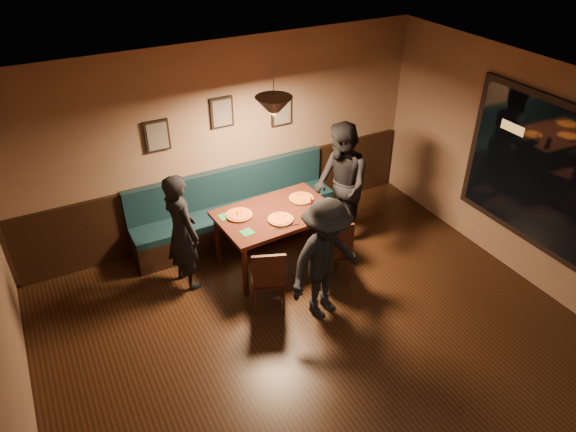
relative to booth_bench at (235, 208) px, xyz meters
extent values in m
plane|color=black|center=(0.00, -3.20, -0.50)|extent=(7.00, 7.00, 0.00)
plane|color=silver|center=(0.00, -3.20, 2.30)|extent=(7.00, 7.00, 0.00)
plane|color=#8C704F|center=(0.00, 0.30, 0.90)|extent=(6.00, 0.00, 6.00)
plane|color=#8C704F|center=(-3.00, -3.20, 0.90)|extent=(0.00, 7.00, 7.00)
cube|color=black|center=(0.00, 0.27, 0.00)|extent=(5.88, 0.06, 1.00)
cube|color=black|center=(2.96, -2.70, 1.00)|extent=(0.06, 2.56, 1.86)
plane|color=black|center=(2.93, -2.70, 1.00)|extent=(0.00, 2.40, 2.40)
cube|color=black|center=(-0.90, 0.27, 1.20)|extent=(0.32, 0.04, 0.42)
cube|color=black|center=(0.00, 0.27, 1.35)|extent=(0.32, 0.04, 0.42)
cube|color=black|center=(0.90, 0.27, 1.20)|extent=(0.32, 0.04, 0.42)
cone|color=black|center=(0.24, -0.82, 1.75)|extent=(0.44, 0.44, 0.25)
cube|color=black|center=(0.24, -0.82, -0.10)|extent=(1.56, 1.05, 0.81)
imported|color=black|center=(-0.99, -0.67, 0.30)|extent=(0.52, 0.66, 1.60)
imported|color=black|center=(1.28, -0.77, 0.40)|extent=(0.84, 0.99, 1.81)
imported|color=black|center=(0.30, -1.97, 0.29)|extent=(1.12, 0.81, 1.57)
cylinder|color=orange|center=(-0.22, -0.68, 0.33)|extent=(0.35, 0.35, 0.04)
cylinder|color=#C45D25|center=(0.21, -1.02, 0.33)|extent=(0.40, 0.40, 0.04)
cylinder|color=orange|center=(0.69, -0.69, 0.33)|extent=(0.42, 0.42, 0.04)
cylinder|color=black|center=(0.81, -1.12, 0.39)|extent=(0.10, 0.10, 0.16)
cylinder|color=#A30509|center=(0.75, -0.87, 0.37)|extent=(0.03, 0.03, 0.12)
cube|color=#207A3A|center=(-0.38, -0.61, 0.31)|extent=(0.16, 0.16, 0.01)
cube|color=#1C6A2E|center=(-0.28, -1.07, 0.31)|extent=(0.17, 0.17, 0.01)
cube|color=silver|center=(0.19, -1.19, 0.31)|extent=(0.20, 0.07, 0.00)
camera|label=1|loc=(-2.34, -6.02, 3.98)|focal=32.79mm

